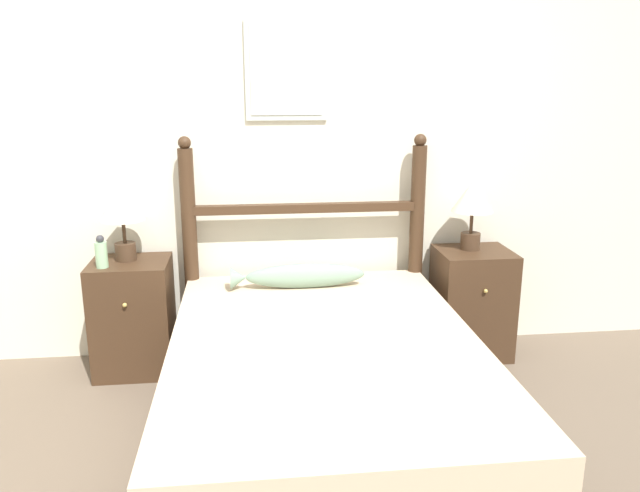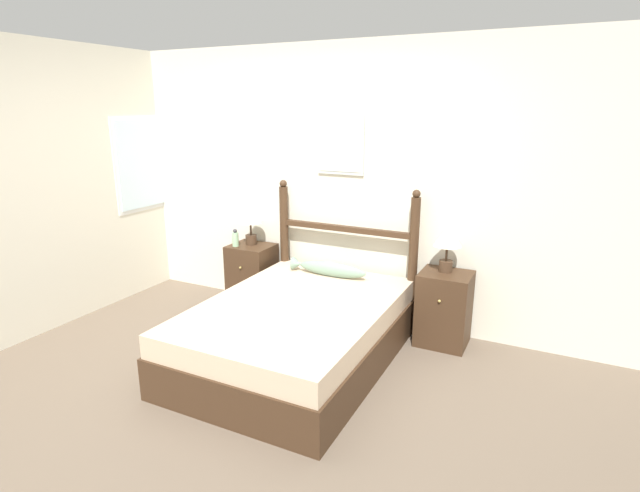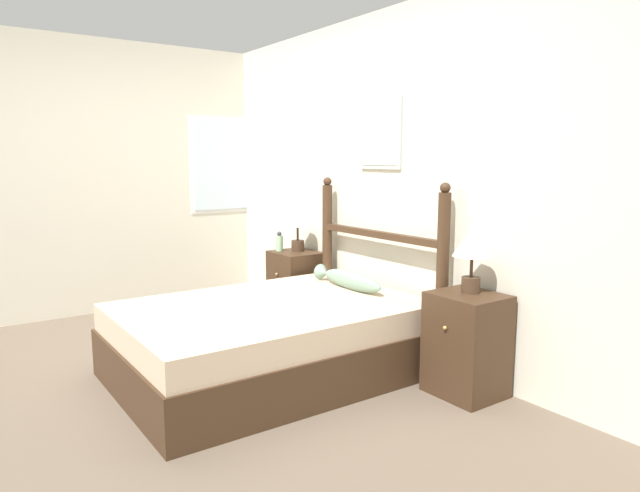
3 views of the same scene
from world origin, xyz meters
The scene contains 11 objects.
ground_plane centered at (0.00, 0.00, 0.00)m, with size 16.00×16.00×0.00m, color brown.
wall_back centered at (0.00, 1.73, 1.28)m, with size 6.40×0.08×2.55m.
wall_left centered at (-2.13, 0.03, 1.28)m, with size 0.08×6.40×2.55m.
bed centered at (0.21, 0.65, 0.24)m, with size 1.40×1.98×0.49m.
headboard centered at (0.21, 1.60, 0.69)m, with size 1.40×0.08×1.30m.
nightstand_left centered at (-0.76, 1.48, 0.32)m, with size 0.42×0.40×0.64m.
nightstand_right centered at (1.19, 1.48, 0.32)m, with size 0.42×0.40×0.64m.
table_lamp_left centered at (-0.78, 1.52, 0.93)m, with size 0.24×0.24×0.41m.
table_lamp_right centered at (1.17, 1.52, 0.93)m, with size 0.24×0.24×0.41m.
bottle centered at (-0.88, 1.39, 0.72)m, with size 0.06×0.06×0.18m.
fish_pillow centered at (0.15, 1.36, 0.56)m, with size 0.73×0.12×0.14m.
Camera 2 is at (2.01, -2.53, 1.99)m, focal length 28.00 mm.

